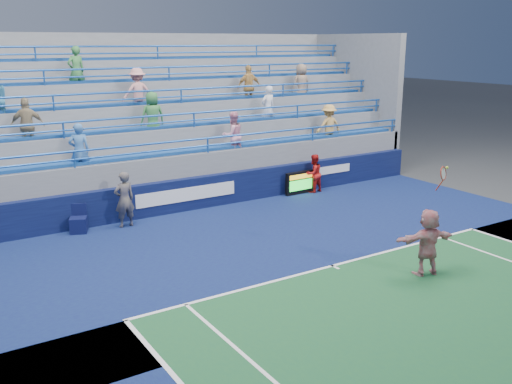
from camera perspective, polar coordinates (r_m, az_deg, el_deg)
ground at (r=14.69m, az=7.66°, el=-7.40°), size 120.00×120.00×0.00m
sponsor_wall at (r=19.67m, az=-4.46°, el=0.13°), size 18.00×0.32×1.10m
bleacher_stand at (r=22.78m, az=-9.01°, el=4.57°), size 18.00×5.60×6.13m
serve_speed_board at (r=21.25m, az=4.40°, el=0.92°), size 1.25×0.19×0.86m
judge_chair at (r=17.77m, az=-17.34°, el=-3.06°), size 0.63×0.64×0.85m
tennis_player at (r=14.42m, az=16.80°, el=-4.81°), size 1.62×0.87×2.68m
line_judge at (r=17.77m, az=-13.03°, el=-0.75°), size 0.66×0.46×1.74m
ball_girl at (r=21.48m, az=5.79°, el=1.85°), size 0.77×0.63×1.46m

